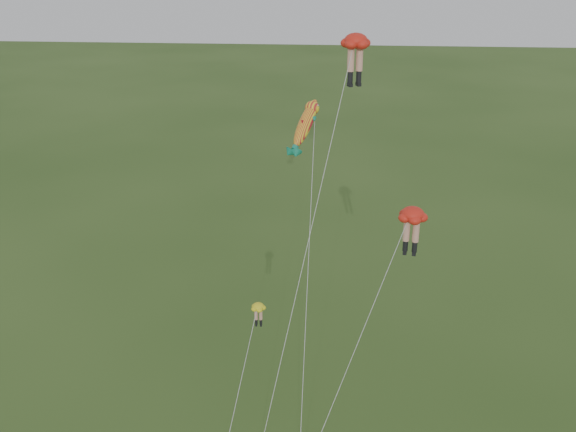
{
  "coord_description": "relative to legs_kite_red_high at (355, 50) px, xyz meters",
  "views": [
    {
      "loc": [
        2.8,
        -26.55,
        26.77
      ],
      "look_at": [
        0.37,
        6.0,
        12.5
      ],
      "focal_mm": 40.0,
      "sensor_mm": 36.0,
      "label": 1
    }
  ],
  "objects": [
    {
      "name": "fish_kite",
      "position": [
        -2.64,
        1.56,
        -4.61
      ],
      "size": [
        2.13,
        11.9,
        18.18
      ],
      "rotation": [
        0.73,
        0.0,
        -0.44
      ],
      "color": "yellow",
      "rests_on": "ground"
    },
    {
      "name": "legs_kite_red_high",
      "position": [
        0.0,
        0.0,
        0.0
      ],
      "size": [
        5.91,
        10.2,
        22.1
      ],
      "rotation": [
        0.0,
        0.0,
        0.39
      ],
      "color": "red",
      "rests_on": "ground"
    },
    {
      "name": "legs_kite_yellow",
      "position": [
        -5.05,
        -4.36,
        -14.27
      ],
      "size": [
        2.15,
        7.51,
        7.72
      ],
      "rotation": [
        0.0,
        0.0,
        0.04
      ],
      "color": "yellow",
      "rests_on": "ground"
    },
    {
      "name": "legs_kite_red_mid",
      "position": [
        3.23,
        -3.76,
        -8.21
      ],
      "size": [
        6.58,
        7.26,
        13.77
      ],
      "rotation": [
        0.0,
        0.0,
        -0.18
      ],
      "color": "red",
      "rests_on": "ground"
    }
  ]
}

